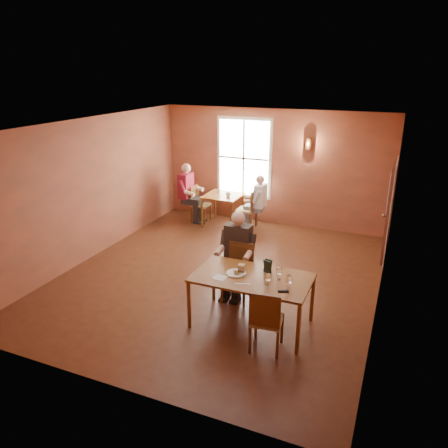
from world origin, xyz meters
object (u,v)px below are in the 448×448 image
at_px(chair_empty, 267,319).
at_px(diner_white, 247,203).
at_px(diner_maroon, 200,194).
at_px(diner_main, 237,262).
at_px(chair_diner_main, 237,274).
at_px(chair_diner_maroon, 201,204).
at_px(second_table, 223,210).
at_px(chair_diner_white, 246,209).
at_px(main_table, 251,301).

height_order(chair_empty, diner_white, diner_white).
xyz_separation_m(chair_empty, diner_maroon, (-3.40, 4.78, 0.26)).
distance_m(diner_main, diner_maroon, 4.40).
relative_size(chair_diner_main, chair_diner_maroon, 1.07).
bearing_deg(second_table, diner_main, -63.70).
bearing_deg(diner_maroon, chair_diner_main, 34.49).
xyz_separation_m(chair_diner_main, diner_main, (0.00, -0.03, 0.24)).
relative_size(chair_empty, chair_diner_white, 0.99).
height_order(chair_diner_main, diner_white, diner_white).
relative_size(main_table, diner_main, 1.21).
height_order(diner_main, diner_white, diner_main).
height_order(chair_diner_main, chair_empty, chair_diner_main).
bearing_deg(diner_main, diner_white, -72.92).
xyz_separation_m(chair_diner_white, diner_white, (0.03, 0.00, 0.17)).
height_order(diner_white, chair_diner_maroon, diner_white).
height_order(diner_main, chair_diner_white, diner_main).
bearing_deg(chair_diner_white, chair_diner_maroon, 90.00).
distance_m(main_table, chair_diner_main, 0.82).
bearing_deg(diner_main, chair_empty, 128.96).
xyz_separation_m(main_table, chair_diner_white, (-1.65, 4.25, 0.08)).
xyz_separation_m(diner_main, second_table, (-1.80, 3.63, -0.36)).
bearing_deg(diner_white, second_table, 90.00).
bearing_deg(diner_maroon, second_table, 90.00).
xyz_separation_m(second_table, chair_diner_maroon, (-0.65, 0.00, 0.08)).
xyz_separation_m(diner_main, chair_diner_white, (-1.15, 3.63, -0.25)).
relative_size(chair_diner_main, chair_empty, 1.03).
bearing_deg(chair_diner_maroon, chair_diner_white, 90.00).
relative_size(diner_main, second_table, 1.66).
distance_m(chair_diner_maroon, diner_maroon, 0.28).
relative_size(main_table, chair_diner_maroon, 1.89).
height_order(chair_empty, chair_diner_maroon, chair_empty).
height_order(second_table, diner_maroon, diner_maroon).
bearing_deg(second_table, diner_white, 0.00).
distance_m(chair_diner_white, diner_maroon, 1.35).
distance_m(main_table, diner_white, 4.56).
distance_m(chair_diner_main, diner_white, 3.78).
relative_size(chair_empty, chair_diner_maroon, 1.03).
bearing_deg(chair_diner_white, diner_white, -90.00).
bearing_deg(chair_empty, second_table, 113.58).
bearing_deg(diner_white, chair_diner_maroon, 90.00).
distance_m(diner_white, diner_maroon, 1.36).
relative_size(main_table, chair_diner_main, 1.77).
bearing_deg(chair_empty, chair_diner_main, 122.16).
bearing_deg(chair_diner_white, chair_diner_main, -162.35).
distance_m(chair_empty, diner_maroon, 5.87).
relative_size(diner_main, diner_white, 1.12).
distance_m(main_table, second_table, 4.84).
relative_size(chair_diner_maroon, diner_maroon, 0.64).
height_order(diner_main, chair_empty, diner_main).
height_order(second_table, diner_white, diner_white).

